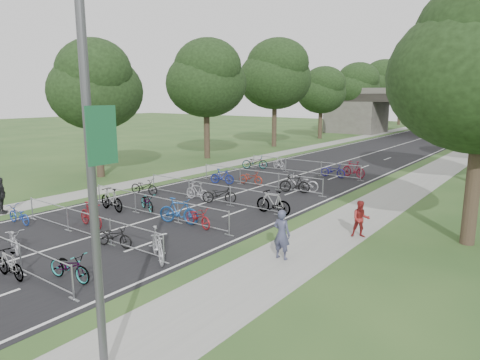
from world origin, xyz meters
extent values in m
cube|color=black|center=(0.00, 50.00, 0.01)|extent=(11.00, 140.00, 0.01)
cube|color=gray|center=(8.00, 50.00, 0.01)|extent=(3.00, 140.00, 0.01)
cube|color=gray|center=(-7.50, 50.00, 0.01)|extent=(2.00, 140.00, 0.01)
cube|color=silver|center=(0.00, 50.00, 0.00)|extent=(0.12, 140.00, 0.00)
cube|color=#4C4843|center=(-11.50, 65.00, 2.50)|extent=(8.00, 8.00, 5.00)
cube|color=black|center=(0.00, 65.00, 5.60)|extent=(30.00, 8.00, 1.20)
cube|color=#4C4843|center=(0.00, 61.20, 6.60)|extent=(30.00, 0.40, 0.90)
cube|color=#4C4843|center=(0.00, 68.80, 6.60)|extent=(30.00, 0.40, 0.90)
cylinder|color=#4C4C51|center=(8.30, 2.00, 4.00)|extent=(0.18, 0.18, 8.00)
cube|color=#175130|center=(8.72, 2.00, 5.20)|extent=(0.03, 0.65, 1.10)
cylinder|color=#33261C|center=(-11.50, 16.00, 2.10)|extent=(0.56, 0.56, 4.20)
ellipsoid|color=black|center=(-11.50, 16.00, 6.22)|extent=(6.72, 6.72, 5.51)
sphere|color=black|center=(-10.90, 15.50, 7.56)|extent=(5.38, 5.38, 5.38)
sphere|color=black|center=(-12.00, 16.50, 5.38)|extent=(4.37, 4.37, 4.37)
cylinder|color=#33261C|center=(13.00, 16.00, 2.24)|extent=(0.56, 0.56, 4.48)
sphere|color=black|center=(12.50, 16.50, 5.73)|extent=(4.66, 4.66, 4.66)
cylinder|color=#33261C|center=(-11.50, 28.00, 2.36)|extent=(0.56, 0.56, 4.72)
ellipsoid|color=black|center=(-11.50, 28.00, 6.99)|extent=(7.56, 7.56, 6.20)
sphere|color=black|center=(-10.90, 27.50, 8.50)|extent=(6.05, 6.05, 6.05)
sphere|color=black|center=(-12.00, 28.50, 6.05)|extent=(4.91, 4.91, 4.91)
cylinder|color=#33261C|center=(-11.50, 40.00, 2.62)|extent=(0.56, 0.56, 5.25)
ellipsoid|color=black|center=(-11.50, 40.00, 7.77)|extent=(8.40, 8.40, 6.89)
sphere|color=black|center=(-10.90, 39.50, 9.45)|extent=(6.72, 6.72, 6.72)
sphere|color=black|center=(-12.00, 40.50, 6.72)|extent=(5.46, 5.46, 5.46)
cylinder|color=#33261C|center=(-11.50, 52.00, 2.10)|extent=(0.56, 0.56, 4.20)
ellipsoid|color=black|center=(-11.50, 52.00, 6.22)|extent=(6.72, 6.72, 5.51)
sphere|color=black|center=(-10.90, 51.50, 7.56)|extent=(5.38, 5.38, 5.38)
sphere|color=black|center=(-12.00, 52.50, 5.38)|extent=(4.37, 4.37, 4.37)
cylinder|color=#33261C|center=(-11.50, 64.00, 2.36)|extent=(0.56, 0.56, 4.72)
ellipsoid|color=black|center=(-11.50, 64.00, 6.99)|extent=(7.56, 7.56, 6.20)
sphere|color=black|center=(-10.90, 63.50, 8.50)|extent=(6.05, 6.05, 6.05)
sphere|color=black|center=(-12.00, 64.50, 6.05)|extent=(4.91, 4.91, 4.91)
cylinder|color=#33261C|center=(-11.50, 76.00, 2.62)|extent=(0.56, 0.56, 5.25)
ellipsoid|color=black|center=(-11.50, 76.00, 7.77)|extent=(8.40, 8.40, 6.89)
sphere|color=black|center=(-10.90, 75.50, 9.45)|extent=(6.72, 6.72, 6.72)
sphere|color=black|center=(-12.00, 76.50, 6.72)|extent=(5.46, 5.46, 5.46)
cylinder|color=#33261C|center=(-11.50, 88.00, 2.10)|extent=(0.56, 0.56, 4.20)
ellipsoid|color=black|center=(-11.50, 88.00, 6.22)|extent=(6.72, 6.72, 5.51)
sphere|color=black|center=(-10.90, 87.50, 7.56)|extent=(5.38, 5.38, 5.38)
sphere|color=black|center=(-12.00, 88.50, 5.38)|extent=(4.37, 4.37, 4.37)
cylinder|color=#A9ABB1|center=(0.00, 3.60, 0.18)|extent=(9.20, 0.04, 0.04)
cylinder|color=#A9ABB1|center=(1.53, 3.60, 0.55)|extent=(0.05, 0.05, 1.10)
cube|color=#A9ABB1|center=(1.53, 3.60, 0.01)|extent=(0.50, 0.08, 0.03)
cylinder|color=#A9ABB1|center=(4.60, 3.60, 0.55)|extent=(0.05, 0.05, 1.10)
cube|color=#A9ABB1|center=(4.60, 3.60, 0.01)|extent=(0.50, 0.08, 0.03)
cylinder|color=#A9ABB1|center=(0.00, 7.20, 1.05)|extent=(9.20, 0.04, 0.04)
cylinder|color=#A9ABB1|center=(0.00, 7.20, 0.18)|extent=(9.20, 0.04, 0.04)
cylinder|color=#A9ABB1|center=(-4.60, 7.20, 0.55)|extent=(0.05, 0.05, 1.10)
cube|color=#A9ABB1|center=(-4.60, 7.20, 0.01)|extent=(0.50, 0.08, 0.03)
cylinder|color=#A9ABB1|center=(-1.53, 7.20, 0.55)|extent=(0.05, 0.05, 1.10)
cube|color=#A9ABB1|center=(-1.53, 7.20, 0.01)|extent=(0.50, 0.08, 0.03)
cylinder|color=#A9ABB1|center=(1.53, 7.20, 0.55)|extent=(0.05, 0.05, 1.10)
cube|color=#A9ABB1|center=(1.53, 7.20, 0.01)|extent=(0.50, 0.08, 0.03)
cylinder|color=#A9ABB1|center=(4.60, 7.20, 0.55)|extent=(0.05, 0.05, 1.10)
cube|color=#A9ABB1|center=(4.60, 7.20, 0.01)|extent=(0.50, 0.08, 0.03)
cylinder|color=#A9ABB1|center=(0.00, 11.00, 1.05)|extent=(9.20, 0.04, 0.04)
cylinder|color=#A9ABB1|center=(0.00, 11.00, 0.18)|extent=(9.20, 0.04, 0.04)
cylinder|color=#A9ABB1|center=(-4.60, 11.00, 0.55)|extent=(0.05, 0.05, 1.10)
cube|color=#A9ABB1|center=(-4.60, 11.00, 0.01)|extent=(0.50, 0.08, 0.03)
cylinder|color=#A9ABB1|center=(-1.53, 11.00, 0.55)|extent=(0.05, 0.05, 1.10)
cube|color=#A9ABB1|center=(-1.53, 11.00, 0.01)|extent=(0.50, 0.08, 0.03)
cylinder|color=#A9ABB1|center=(1.53, 11.00, 0.55)|extent=(0.05, 0.05, 1.10)
cube|color=#A9ABB1|center=(1.53, 11.00, 0.01)|extent=(0.50, 0.08, 0.03)
cylinder|color=#A9ABB1|center=(4.60, 11.00, 0.55)|extent=(0.05, 0.05, 1.10)
cube|color=#A9ABB1|center=(4.60, 11.00, 0.01)|extent=(0.50, 0.08, 0.03)
cylinder|color=#A9ABB1|center=(0.00, 15.00, 1.05)|extent=(9.20, 0.04, 0.04)
cylinder|color=#A9ABB1|center=(0.00, 15.00, 0.18)|extent=(9.20, 0.04, 0.04)
cylinder|color=#A9ABB1|center=(-4.60, 15.00, 0.55)|extent=(0.05, 0.05, 1.10)
cube|color=#A9ABB1|center=(-4.60, 15.00, 0.01)|extent=(0.50, 0.08, 0.03)
cylinder|color=#A9ABB1|center=(-1.53, 15.00, 0.55)|extent=(0.05, 0.05, 1.10)
cube|color=#A9ABB1|center=(-1.53, 15.00, 0.01)|extent=(0.50, 0.08, 0.03)
cylinder|color=#A9ABB1|center=(1.53, 15.00, 0.55)|extent=(0.05, 0.05, 1.10)
cube|color=#A9ABB1|center=(1.53, 15.00, 0.01)|extent=(0.50, 0.08, 0.03)
cylinder|color=#A9ABB1|center=(4.60, 15.00, 0.55)|extent=(0.05, 0.05, 1.10)
cube|color=#A9ABB1|center=(4.60, 15.00, 0.01)|extent=(0.50, 0.08, 0.03)
cylinder|color=#A9ABB1|center=(0.00, 20.00, 1.05)|extent=(9.20, 0.04, 0.04)
cylinder|color=#A9ABB1|center=(0.00, 20.00, 0.18)|extent=(9.20, 0.04, 0.04)
cylinder|color=#A9ABB1|center=(-4.60, 20.00, 0.55)|extent=(0.05, 0.05, 1.10)
cube|color=#A9ABB1|center=(-4.60, 20.00, 0.01)|extent=(0.50, 0.08, 0.03)
cylinder|color=#A9ABB1|center=(-1.53, 20.00, 0.55)|extent=(0.05, 0.05, 1.10)
cube|color=#A9ABB1|center=(-1.53, 20.00, 0.01)|extent=(0.50, 0.08, 0.03)
cylinder|color=#A9ABB1|center=(1.53, 20.00, 0.55)|extent=(0.05, 0.05, 1.10)
cube|color=#A9ABB1|center=(1.53, 20.00, 0.01)|extent=(0.50, 0.08, 0.03)
cylinder|color=#A9ABB1|center=(4.60, 20.00, 0.55)|extent=(0.05, 0.05, 1.10)
cube|color=#A9ABB1|center=(4.60, 20.00, 0.01)|extent=(0.50, 0.08, 0.03)
cylinder|color=#A9ABB1|center=(0.00, 26.00, 1.05)|extent=(9.20, 0.04, 0.04)
cylinder|color=#A9ABB1|center=(0.00, 26.00, 0.18)|extent=(9.20, 0.04, 0.04)
cylinder|color=#A9ABB1|center=(-4.60, 26.00, 0.55)|extent=(0.05, 0.05, 1.10)
cube|color=#A9ABB1|center=(-4.60, 26.00, 0.01)|extent=(0.50, 0.08, 0.03)
cylinder|color=#A9ABB1|center=(-1.53, 26.00, 0.55)|extent=(0.05, 0.05, 1.10)
cube|color=#A9ABB1|center=(-1.53, 26.00, 0.01)|extent=(0.50, 0.08, 0.03)
cylinder|color=#A9ABB1|center=(1.53, 26.00, 0.55)|extent=(0.05, 0.05, 1.10)
cube|color=#A9ABB1|center=(1.53, 26.00, 0.01)|extent=(0.50, 0.08, 0.03)
cylinder|color=#A9ABB1|center=(4.60, 26.00, 0.55)|extent=(0.05, 0.05, 1.10)
cube|color=#A9ABB1|center=(4.60, 26.00, 0.01)|extent=(0.50, 0.08, 0.03)
imported|color=#94959B|center=(-0.83, 4.52, 0.48)|extent=(1.95, 1.17, 0.97)
imported|color=#A9ABB1|center=(1.59, 3.22, 0.49)|extent=(1.63, 0.49, 0.98)
imported|color=#A9ABB1|center=(3.29, 4.30, 0.48)|extent=(1.89, 0.87, 0.96)
imported|color=#1C3E9E|center=(-4.30, 6.40, 0.44)|extent=(1.70, 0.64, 0.88)
imported|color=maroon|center=(-1.18, 8.14, 0.57)|extent=(1.96, 0.75, 1.15)
imported|color=black|center=(1.84, 7.14, 0.45)|extent=(1.79, 0.98, 0.89)
imported|color=silver|center=(4.30, 7.18, 0.60)|extent=(2.01, 1.54, 1.21)
imported|color=#A9ABB1|center=(-2.79, 10.48, 0.60)|extent=(2.04, 0.75, 1.20)
imported|color=#A9ABB1|center=(-1.36, 11.63, 0.46)|extent=(1.84, 1.23, 0.92)
imported|color=navy|center=(1.65, 10.94, 0.62)|extent=(2.13, 1.13, 1.23)
imported|color=maroon|center=(2.72, 11.10, 0.47)|extent=(1.90, 1.00, 0.95)
imported|color=black|center=(-4.30, 13.97, 0.49)|extent=(1.98, 1.07, 0.99)
imported|color=#A4A3AB|center=(-0.78, 14.88, 0.51)|extent=(1.71, 0.49, 1.03)
imported|color=black|center=(0.67, 15.11, 0.50)|extent=(1.98, 1.57, 1.01)
imported|color=#A9ABB1|center=(4.30, 15.00, 0.61)|extent=(2.04, 0.61, 1.22)
imported|color=navy|center=(-2.56, 19.31, 0.51)|extent=(1.78, 0.97, 1.03)
imported|color=maroon|center=(-0.92, 20.38, 0.47)|extent=(1.84, 0.80, 0.94)
imported|color=black|center=(2.73, 19.92, 0.57)|extent=(1.97, 1.14, 1.14)
imported|color=#9E9DA4|center=(2.94, 20.41, 0.56)|extent=(2.26, 1.30, 1.12)
imported|color=#A9ABB1|center=(-4.30, 25.71, 0.55)|extent=(2.16, 1.69, 1.09)
imported|color=#A5A5AD|center=(-2.51, 26.59, 0.49)|extent=(1.67, 1.08, 0.98)
imported|color=#201A90|center=(2.43, 26.13, 0.50)|extent=(1.92, 0.67, 1.01)
imported|color=maroon|center=(3.69, 26.96, 0.60)|extent=(2.09, 1.12, 1.21)
imported|color=#383B54|center=(7.80, 10.05, 0.93)|extent=(0.69, 0.46, 1.87)
imported|color=maroon|center=(9.20, 14.17, 0.79)|extent=(0.97, 0.91, 1.58)
imported|color=#242527|center=(-6.80, 6.77, 0.94)|extent=(1.12, 1.10, 1.89)
camera|label=1|loc=(15.53, -2.81, 5.93)|focal=32.00mm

